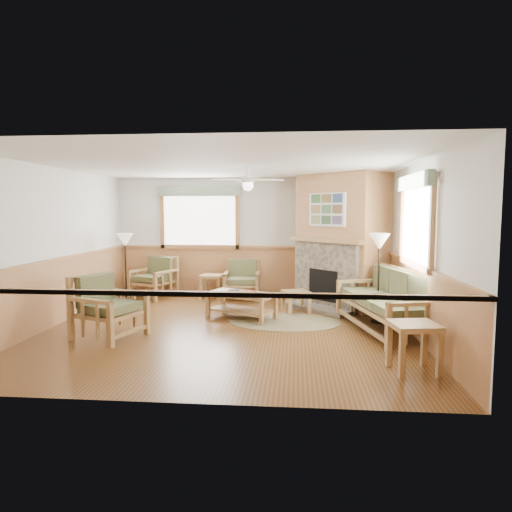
# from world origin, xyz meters

# --- Properties ---
(floor) EXTENTS (6.00, 6.00, 0.01)m
(floor) POSITION_xyz_m (0.00, 0.00, -0.01)
(floor) COLOR brown
(floor) RESTS_ON ground
(ceiling) EXTENTS (6.00, 6.00, 0.01)m
(ceiling) POSITION_xyz_m (0.00, 0.00, 2.70)
(ceiling) COLOR white
(ceiling) RESTS_ON floor
(wall_back) EXTENTS (6.00, 0.02, 2.70)m
(wall_back) POSITION_xyz_m (0.00, 3.00, 1.35)
(wall_back) COLOR white
(wall_back) RESTS_ON floor
(wall_front) EXTENTS (6.00, 0.02, 2.70)m
(wall_front) POSITION_xyz_m (0.00, -3.00, 1.35)
(wall_front) COLOR white
(wall_front) RESTS_ON floor
(wall_left) EXTENTS (0.02, 6.00, 2.70)m
(wall_left) POSITION_xyz_m (-3.00, 0.00, 1.35)
(wall_left) COLOR white
(wall_left) RESTS_ON floor
(wall_right) EXTENTS (0.02, 6.00, 2.70)m
(wall_right) POSITION_xyz_m (3.00, 0.00, 1.35)
(wall_right) COLOR white
(wall_right) RESTS_ON floor
(wainscot) EXTENTS (6.00, 6.00, 1.10)m
(wainscot) POSITION_xyz_m (0.00, 0.00, 0.55)
(wainscot) COLOR #B07848
(wainscot) RESTS_ON floor
(fireplace) EXTENTS (3.11, 3.11, 2.70)m
(fireplace) POSITION_xyz_m (2.05, 2.05, 1.35)
(fireplace) COLOR #B07848
(fireplace) RESTS_ON floor
(window_back) EXTENTS (1.90, 0.16, 1.50)m
(window_back) POSITION_xyz_m (-1.10, 2.96, 2.53)
(window_back) COLOR white
(window_back) RESTS_ON wall_back
(window_right) EXTENTS (0.16, 1.90, 1.50)m
(window_right) POSITION_xyz_m (2.96, -0.20, 2.53)
(window_right) COLOR white
(window_right) RESTS_ON wall_right
(ceiling_fan) EXTENTS (1.59, 1.59, 0.36)m
(ceiling_fan) POSITION_xyz_m (0.30, 0.30, 2.66)
(ceiling_fan) COLOR white
(ceiling_fan) RESTS_ON ceiling
(sofa) EXTENTS (2.32, 1.38, 1.00)m
(sofa) POSITION_xyz_m (2.55, 0.03, 0.50)
(sofa) COLOR #A47D4C
(sofa) RESTS_ON floor
(armchair_back_left) EXTENTS (1.08, 1.08, 0.92)m
(armchair_back_left) POSITION_xyz_m (-2.08, 2.52, 0.46)
(armchair_back_left) COLOR #A47D4C
(armchair_back_left) RESTS_ON floor
(armchair_back_right) EXTENTS (0.79, 0.79, 0.86)m
(armchair_back_right) POSITION_xyz_m (-0.08, 2.55, 0.43)
(armchair_back_right) COLOR #A47D4C
(armchair_back_right) RESTS_ON floor
(armchair_left) EXTENTS (1.12, 1.12, 0.97)m
(armchair_left) POSITION_xyz_m (-1.75, -0.71, 0.49)
(armchair_left) COLOR #A47D4C
(armchair_left) RESTS_ON floor
(coffee_table) EXTENTS (1.35, 1.05, 0.48)m
(coffee_table) POSITION_xyz_m (0.13, 0.70, 0.24)
(coffee_table) COLOR #A47D4C
(coffee_table) RESTS_ON floor
(end_table_chairs) EXTENTS (0.53, 0.51, 0.54)m
(end_table_chairs) POSITION_xyz_m (-0.75, 2.55, 0.27)
(end_table_chairs) COLOR #A47D4C
(end_table_chairs) RESTS_ON floor
(end_table_sofa) EXTENTS (0.61, 0.59, 0.61)m
(end_table_sofa) POSITION_xyz_m (2.55, -1.85, 0.30)
(end_table_sofa) COLOR #A47D4C
(end_table_sofa) RESTS_ON floor
(footstool) EXTENTS (0.61, 0.61, 0.41)m
(footstool) POSITION_xyz_m (1.12, 1.34, 0.21)
(footstool) COLOR #A47D4C
(footstool) RESTS_ON floor
(braided_rug) EXTENTS (2.36, 2.36, 0.01)m
(braided_rug) POSITION_xyz_m (0.93, 0.49, 0.01)
(braided_rug) COLOR brown
(braided_rug) RESTS_ON floor
(floor_lamp_left) EXTENTS (0.42, 0.42, 1.50)m
(floor_lamp_left) POSITION_xyz_m (-2.45, 1.83, 0.75)
(floor_lamp_left) COLOR black
(floor_lamp_left) RESTS_ON floor
(floor_lamp_right) EXTENTS (0.40, 0.40, 1.58)m
(floor_lamp_right) POSITION_xyz_m (2.55, 0.61, 0.79)
(floor_lamp_right) COLOR black
(floor_lamp_right) RESTS_ON floor
(book_red) EXTENTS (0.23, 0.31, 0.03)m
(book_red) POSITION_xyz_m (0.28, 0.65, 0.51)
(book_red) COLOR maroon
(book_red) RESTS_ON coffee_table
(book_dark) EXTENTS (0.23, 0.29, 0.02)m
(book_dark) POSITION_xyz_m (-0.02, 0.77, 0.51)
(book_dark) COLOR black
(book_dark) RESTS_ON coffee_table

